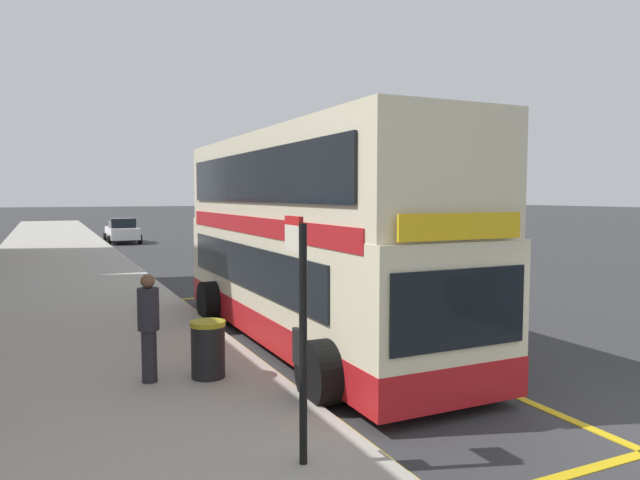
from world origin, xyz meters
TOP-DOWN VIEW (x-y plane):
  - ground_plane at (0.00, 32.00)m, footprint 260.00×260.00m
  - pavement_near at (-7.00, 32.00)m, footprint 6.00×76.00m
  - double_decker_bus at (-2.46, 6.84)m, footprint 3.26×10.18m
  - bus_bay_markings at (-2.43, 6.54)m, footprint 3.14×13.12m
  - bus_stop_sign at (-4.96, 1.40)m, footprint 0.09×0.51m
  - parked_car_white_kerbside at (-2.97, 35.56)m, footprint 2.09×4.20m
  - parked_car_grey_ahead at (2.62, 22.15)m, footprint 2.09×4.20m
  - pedestrian_waiting_near_sign at (-6.05, 5.01)m, footprint 0.34×0.34m
  - litter_bin at (-5.13, 4.84)m, footprint 0.58×0.58m

SIDE VIEW (x-z plane):
  - ground_plane at x=0.00m, z-range 0.00..0.00m
  - bus_bay_markings at x=-2.43m, z-range 0.00..0.01m
  - pavement_near at x=-7.00m, z-range 0.00..0.14m
  - litter_bin at x=-5.13m, z-range 0.14..1.08m
  - parked_car_white_kerbside at x=-2.97m, z-range -0.01..1.61m
  - parked_car_grey_ahead at x=2.62m, z-range -0.01..1.61m
  - pedestrian_waiting_near_sign at x=-6.05m, z-range 0.22..1.97m
  - bus_stop_sign at x=-4.96m, z-range 0.38..3.14m
  - double_decker_bus at x=-2.46m, z-range -0.14..4.26m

